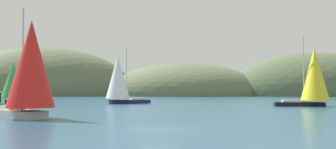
{
  "coord_description": "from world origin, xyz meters",
  "views": [
    {
      "loc": [
        1.19,
        -24.75,
        2.58
      ],
      "look_at": [
        0.0,
        33.74,
        4.91
      ],
      "focal_mm": 40.71,
      "sensor_mm": 36.0,
      "label": 1
    }
  ],
  "objects_px": {
    "sailboat_yellow_sail": "(313,76)",
    "sailboat_red_spinnaker": "(30,68)",
    "sailboat_green_sail": "(14,82)",
    "channel_buoy": "(0,106)",
    "sailboat_white_mainsail": "(119,78)"
  },
  "relations": [
    {
      "from": "channel_buoy",
      "to": "sailboat_red_spinnaker",
      "type": "bearing_deg",
      "value": -58.3
    },
    {
      "from": "sailboat_red_spinnaker",
      "to": "sailboat_green_sail",
      "type": "relative_size",
      "value": 1.25
    },
    {
      "from": "sailboat_white_mainsail",
      "to": "sailboat_green_sail",
      "type": "distance_m",
      "value": 20.76
    },
    {
      "from": "sailboat_yellow_sail",
      "to": "sailboat_red_spinnaker",
      "type": "distance_m",
      "value": 42.74
    },
    {
      "from": "sailboat_green_sail",
      "to": "channel_buoy",
      "type": "distance_m",
      "value": 23.59
    },
    {
      "from": "sailboat_red_spinnaker",
      "to": "sailboat_yellow_sail",
      "type": "bearing_deg",
      "value": 37.01
    },
    {
      "from": "sailboat_white_mainsail",
      "to": "sailboat_green_sail",
      "type": "xyz_separation_m",
      "value": [
        -20.6,
        2.58,
        -0.52
      ]
    },
    {
      "from": "sailboat_red_spinnaker",
      "to": "sailboat_green_sail",
      "type": "height_order",
      "value": "sailboat_red_spinnaker"
    },
    {
      "from": "sailboat_green_sail",
      "to": "channel_buoy",
      "type": "xyz_separation_m",
      "value": [
        7.68,
        -21.98,
        -3.77
      ]
    },
    {
      "from": "sailboat_yellow_sail",
      "to": "sailboat_red_spinnaker",
      "type": "bearing_deg",
      "value": -142.99
    },
    {
      "from": "sailboat_yellow_sail",
      "to": "sailboat_green_sail",
      "type": "distance_m",
      "value": 54.0
    },
    {
      "from": "sailboat_red_spinnaker",
      "to": "sailboat_green_sail",
      "type": "bearing_deg",
      "value": 115.0
    },
    {
      "from": "sailboat_white_mainsail",
      "to": "channel_buoy",
      "type": "relative_size",
      "value": 3.83
    },
    {
      "from": "sailboat_white_mainsail",
      "to": "sailboat_red_spinnaker",
      "type": "height_order",
      "value": "sailboat_white_mainsail"
    },
    {
      "from": "sailboat_red_spinnaker",
      "to": "sailboat_green_sail",
      "type": "xyz_separation_m",
      "value": [
        -18.2,
        39.03,
        -0.39
      ]
    }
  ]
}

